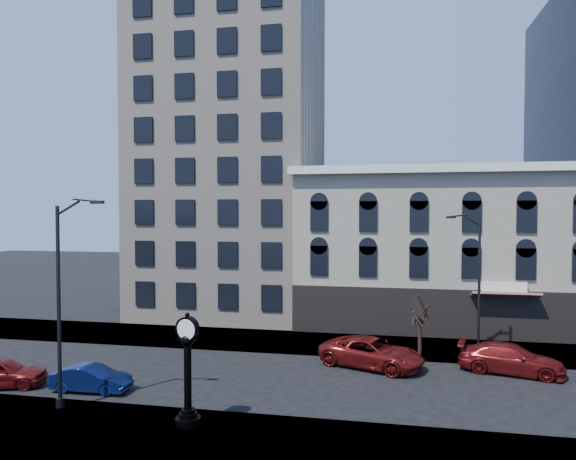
% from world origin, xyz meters
% --- Properties ---
extents(ground, '(160.00, 160.00, 0.00)m').
position_xyz_m(ground, '(0.00, 0.00, 0.00)').
color(ground, black).
rests_on(ground, ground).
extents(sidewalk_far, '(160.00, 6.00, 0.12)m').
position_xyz_m(sidewalk_far, '(0.00, 8.00, 0.06)').
color(sidewalk_far, gray).
rests_on(sidewalk_far, ground).
extents(sidewalk_near, '(160.00, 6.00, 0.12)m').
position_xyz_m(sidewalk_near, '(0.00, -8.00, 0.06)').
color(sidewalk_near, gray).
rests_on(sidewalk_near, ground).
extents(cream_tower, '(15.90, 15.40, 42.50)m').
position_xyz_m(cream_tower, '(-6.11, 18.88, 19.32)').
color(cream_tower, beige).
rests_on(cream_tower, ground).
extents(victorian_row, '(22.60, 11.19, 12.50)m').
position_xyz_m(victorian_row, '(12.00, 15.89, 6.00)').
color(victorian_row, '#A19B84').
rests_on(victorian_row, ground).
extents(street_clock, '(1.08, 1.08, 4.76)m').
position_xyz_m(street_clock, '(-0.24, -6.67, 2.27)').
color(street_clock, black).
rests_on(street_clock, sidewalk_near).
extents(street_lamp_near, '(2.54, 0.52, 9.80)m').
position_xyz_m(street_lamp_near, '(-6.03, -5.94, 7.52)').
color(street_lamp_near, black).
rests_on(street_lamp_near, sidewalk_near).
extents(street_lamp_far, '(2.24, 1.00, 9.01)m').
position_xyz_m(street_lamp_far, '(13.01, 6.41, 6.92)').
color(street_lamp_far, black).
rests_on(street_lamp_far, sidewalk_far).
extents(bare_tree_far, '(2.37, 2.37, 4.06)m').
position_xyz_m(bare_tree_far, '(10.05, 6.24, 3.17)').
color(bare_tree_far, black).
rests_on(bare_tree_far, sidewalk_far).
extents(car_near_a, '(4.77, 3.05, 1.51)m').
position_xyz_m(car_near_a, '(-11.68, -3.86, 0.76)').
color(car_near_a, maroon).
rests_on(car_near_a, ground).
extents(car_near_b, '(4.04, 1.51, 1.32)m').
position_xyz_m(car_near_b, '(-6.73, -3.52, 0.66)').
color(car_near_b, '#0C194C').
rests_on(car_near_b, ground).
extents(car_far_a, '(6.69, 4.83, 1.69)m').
position_xyz_m(car_far_a, '(7.15, 3.34, 0.85)').
color(car_far_a, maroon).
rests_on(car_far_a, ground).
extents(car_far_b, '(6.01, 3.55, 1.63)m').
position_xyz_m(car_far_b, '(14.89, 3.67, 0.82)').
color(car_far_b, maroon).
rests_on(car_far_b, ground).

